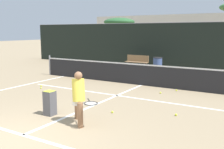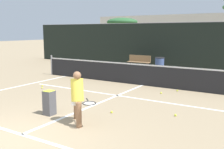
{
  "view_description": "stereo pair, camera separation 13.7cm",
  "coord_description": "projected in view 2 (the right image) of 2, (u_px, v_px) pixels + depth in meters",
  "views": [
    {
      "loc": [
        4.71,
        -3.49,
        2.39
      ],
      "look_at": [
        0.31,
        3.92,
        0.95
      ],
      "focal_mm": 42.0,
      "sensor_mm": 36.0,
      "label": 1
    },
    {
      "loc": [
        4.83,
        -3.42,
        2.39
      ],
      "look_at": [
        0.31,
        3.92,
        0.95
      ],
      "focal_mm": 42.0,
      "sensor_mm": 36.0,
      "label": 2
    }
  ],
  "objects": [
    {
      "name": "tennis_ball_scattered_2",
      "position": [
        42.0,
        88.0,
        10.99
      ],
      "size": [
        0.07,
        0.07,
        0.07
      ],
      "primitive_type": "sphere",
      "color": "#D1E033",
      "rests_on": "ground"
    },
    {
      "name": "court_service_line",
      "position": [
        117.0,
        95.0,
        9.8
      ],
      "size": [
        8.25,
        0.1,
        0.01
      ],
      "primitive_type": "cube",
      "color": "white",
      "rests_on": "ground"
    },
    {
      "name": "tennis_ball_scattered_1",
      "position": [
        161.0,
        93.0,
        10.07
      ],
      "size": [
        0.07,
        0.07,
        0.07
      ],
      "primitive_type": "sphere",
      "color": "#D1E033",
      "rests_on": "ground"
    },
    {
      "name": "parked_car",
      "position": [
        163.0,
        54.0,
        20.11
      ],
      "size": [
        1.82,
        4.6,
        1.42
      ],
      "color": "#B7B7BC",
      "rests_on": "ground"
    },
    {
      "name": "tree_mid",
      "position": [
        122.0,
        22.0,
        27.55
      ],
      "size": [
        3.26,
        3.26,
        3.76
      ],
      "color": "brown",
      "rests_on": "ground"
    },
    {
      "name": "court_sideline_left",
      "position": [
        14.0,
        87.0,
        11.21
      ],
      "size": [
        0.1,
        7.61,
        0.01
      ],
      "primitive_type": "cube",
      "color": "white",
      "rests_on": "ground"
    },
    {
      "name": "courtside_bench",
      "position": [
        139.0,
        62.0,
        16.59
      ],
      "size": [
        1.51,
        0.42,
        0.86
      ],
      "rotation": [
        0.0,
        0.0,
        -0.02
      ],
      "color": "olive",
      "rests_on": "ground"
    },
    {
      "name": "net",
      "position": [
        143.0,
        74.0,
        11.57
      ],
      "size": [
        11.09,
        0.09,
        1.07
      ],
      "color": "slate",
      "rests_on": "ground"
    },
    {
      "name": "player_practicing",
      "position": [
        78.0,
        96.0,
        6.71
      ],
      "size": [
        1.12,
        0.78,
        1.39
      ],
      "rotation": [
        0.0,
        0.0,
        -0.79
      ],
      "color": "#8C6042",
      "rests_on": "ground"
    },
    {
      "name": "tennis_ball_scattered_0",
      "position": [
        175.0,
        115.0,
        7.42
      ],
      "size": [
        0.07,
        0.07,
        0.07
      ],
      "primitive_type": "sphere",
      "color": "#D1E033",
      "rests_on": "ground"
    },
    {
      "name": "tennis_ball_scattered_6",
      "position": [
        177.0,
        90.0,
        10.47
      ],
      "size": [
        0.07,
        0.07,
        0.07
      ],
      "primitive_type": "sphere",
      "color": "#D1E033",
      "rests_on": "ground"
    },
    {
      "name": "tennis_ball_scattered_7",
      "position": [
        112.0,
        112.0,
        7.7
      ],
      "size": [
        0.07,
        0.07,
        0.07
      ],
      "primitive_type": "sphere",
      "color": "#D1E033",
      "rests_on": "ground"
    },
    {
      "name": "ball_hopper",
      "position": [
        49.0,
        102.0,
        7.5
      ],
      "size": [
        0.28,
        0.28,
        0.71
      ],
      "color": "#4C4C51",
      "rests_on": "ground"
    },
    {
      "name": "fence_back",
      "position": [
        182.0,
        46.0,
        16.23
      ],
      "size": [
        24.0,
        0.06,
        2.92
      ],
      "color": "black",
      "rests_on": "ground"
    },
    {
      "name": "tennis_ball_scattered_3",
      "position": [
        42.0,
        86.0,
        11.41
      ],
      "size": [
        0.07,
        0.07,
        0.07
      ],
      "primitive_type": "sphere",
      "color": "#D1E033",
      "rests_on": "ground"
    },
    {
      "name": "court_baseline_near",
      "position": [
        22.0,
        135.0,
        6.1
      ],
      "size": [
        11.0,
        0.1,
        0.01
      ],
      "primitive_type": "cube",
      "color": "white",
      "rests_on": "ground"
    },
    {
      "name": "ground_plane",
      "position": [
        7.0,
        141.0,
        5.77
      ],
      "size": [
        100.0,
        100.0,
        0.0
      ],
      "primitive_type": "plane",
      "color": "#937F60"
    },
    {
      "name": "court_center_mark",
      "position": [
        101.0,
        102.0,
        8.88
      ],
      "size": [
        0.1,
        6.61,
        0.01
      ],
      "primitive_type": "cube",
      "color": "white",
      "rests_on": "ground"
    },
    {
      "name": "trash_bin",
      "position": [
        160.0,
        64.0,
        15.66
      ],
      "size": [
        0.56,
        0.56,
        0.83
      ],
      "color": "#384C7F",
      "rests_on": "ground"
    }
  ]
}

